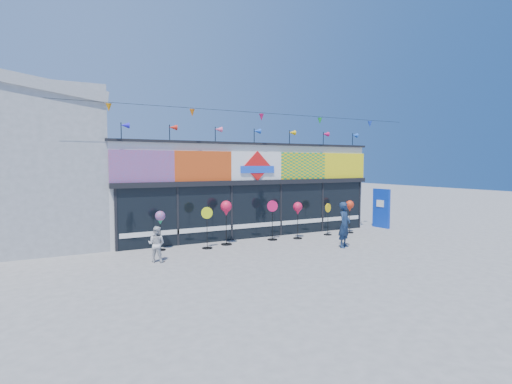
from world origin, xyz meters
TOP-DOWN VIEW (x-y plane):
  - ground at (0.00, 0.00)m, footprint 80.00×80.00m
  - kite_shop at (0.00, 5.94)m, footprint 16.00×5.70m
  - blue_sign at (6.81, 2.93)m, footprint 0.23×0.98m
  - spinner_0 at (-4.32, 2.86)m, footprint 0.37×0.37m
  - spinner_1 at (-2.69, 2.34)m, footprint 0.44×0.40m
  - spinner_2 at (-1.77, 2.65)m, footprint 0.44×0.44m
  - spinner_3 at (0.34, 2.66)m, footprint 0.47×0.42m
  - spinner_4 at (1.44, 2.41)m, footprint 0.40×0.40m
  - spinner_5 at (3.14, 2.51)m, footprint 0.39×0.36m
  - spinner_6 at (4.37, 2.49)m, footprint 0.38×0.38m
  - adult_man at (2.01, 0.08)m, footprint 0.76×0.67m
  - child at (-4.89, 1.18)m, footprint 0.65×0.60m

SIDE VIEW (x-z plane):
  - ground at x=0.00m, z-range 0.00..0.00m
  - child at x=-4.89m, z-range 0.00..1.17m
  - spinner_5 at x=3.14m, z-range 0.04..1.46m
  - spinner_1 at x=-2.69m, z-range 0.05..1.62m
  - adult_man at x=2.01m, z-range 0.00..1.74m
  - spinner_3 at x=0.34m, z-range 0.05..1.71m
  - blue_sign at x=6.81m, z-range 0.01..1.95m
  - spinner_0 at x=-4.32m, z-range 0.44..1.90m
  - spinner_6 at x=4.37m, z-range 0.45..1.96m
  - spinner_4 at x=1.44m, z-range 0.47..2.04m
  - spinner_2 at x=-1.77m, z-range 0.52..2.27m
  - kite_shop at x=0.00m, z-range -0.61..4.70m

